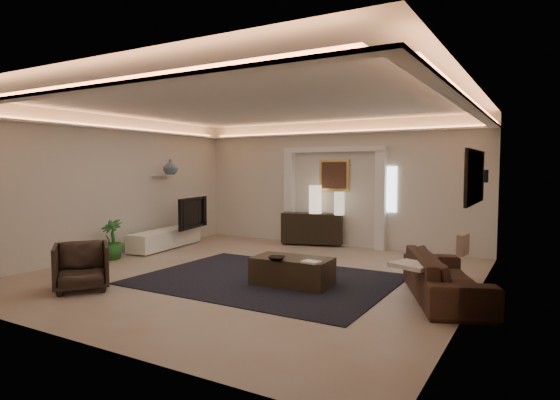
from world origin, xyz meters
The scene contains 33 objects.
floor centered at (0.00, 0.00, 0.00)m, with size 7.00×7.00×0.00m, color #A49587.
ceiling centered at (0.00, 0.00, 2.90)m, with size 7.00×7.00×0.00m, color white.
wall_back centered at (0.00, 3.50, 1.45)m, with size 7.00×7.00×0.00m, color beige.
wall_front centered at (0.00, -3.50, 1.45)m, with size 7.00×7.00×0.00m, color beige.
wall_left centered at (-3.50, 0.00, 1.45)m, with size 7.00×7.00×0.00m, color beige.
wall_right centered at (3.50, 0.00, 1.45)m, with size 7.00×7.00×0.00m, color beige.
cove_soffit centered at (0.00, 0.00, 2.62)m, with size 7.00×7.00×0.04m, color silver.
daylight_slit centered at (1.35, 3.48, 1.35)m, with size 0.25×0.03×1.00m, color white.
area_rug centered at (0.40, -0.20, 0.01)m, with size 4.00×3.00×0.01m, color black.
pilaster_left centered at (-1.15, 3.40, 1.10)m, with size 0.22×0.20×2.20m, color silver.
pilaster_right centered at (1.15, 3.40, 1.10)m, with size 0.22×0.20×2.20m, color silver.
alcove_header centered at (0.00, 3.40, 2.25)m, with size 2.52×0.20×0.12m, color silver.
painting_frame centered at (0.00, 3.47, 1.65)m, with size 0.74×0.04×0.74m, color tan.
painting_canvas centered at (0.00, 3.44, 1.65)m, with size 0.62×0.02×0.62m, color #4C2D1E.
art_panel_frame centered at (3.47, 0.30, 1.70)m, with size 0.04×1.64×0.74m, color black.
art_panel_gold centered at (3.44, 0.30, 1.70)m, with size 0.02×1.50×0.62m, color tan.
wall_sconce centered at (3.38, 2.20, 1.68)m, with size 0.12×0.12×0.22m, color black.
wall_niche centered at (-3.44, 1.40, 1.65)m, with size 0.10×0.55×0.04m, color silver.
console centered at (-0.45, 3.25, 0.40)m, with size 1.42×0.44×0.71m, color black.
lamp_left centered at (-0.38, 3.25, 1.09)m, with size 0.29×0.29×0.66m, color #FBE9C9.
lamp_right centered at (0.26, 3.18, 1.09)m, with size 0.23×0.23×0.52m, color beige.
media_ledge centered at (-3.15, 1.19, 0.23)m, with size 0.52×2.10×0.39m, color white.
tv centered at (-2.89, 1.66, 0.81)m, with size 0.16×1.25×0.72m, color black.
figurine centered at (-2.89, 1.94, 0.64)m, with size 0.15×0.15×0.40m, color black.
ginger_jar centered at (-3.15, 1.38, 1.84)m, with size 0.34×0.34×0.35m, color #545F69.
plant centered at (-3.15, -0.31, 0.40)m, with size 0.44×0.44×0.79m, color #245F23.
sofa centered at (3.15, 0.10, 0.31)m, with size 0.84×2.15×0.63m, color brown.
throw_blanket centered at (2.84, -0.48, 0.55)m, with size 0.51×0.42×0.06m, color white.
throw_pillow centered at (3.15, 1.56, 0.55)m, with size 0.11×0.35×0.35m, color #957861.
coffee_table centered at (0.93, -0.28, 0.20)m, with size 1.21×0.66×0.45m, color black.
bowl centered at (0.85, -0.61, 0.44)m, with size 0.26×0.26×0.06m, color black.
magazine centered at (1.38, -0.51, 0.42)m, with size 0.26×0.19×0.03m, color silver.
armchair centered at (-1.65, -2.12, 0.35)m, with size 0.75×0.78×0.71m, color black.
Camera 1 is at (4.35, -6.54, 1.83)m, focal length 29.75 mm.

